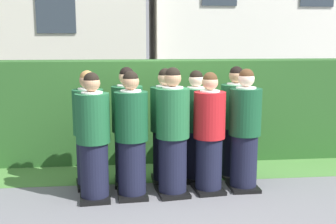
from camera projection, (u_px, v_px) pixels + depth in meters
ground_plane at (170, 193)px, 5.47m from camera, size 60.00×60.00×0.00m
student_front_row_0 at (93, 140)px, 5.14m from camera, size 0.42×0.53×1.62m
student_front_row_1 at (132, 138)px, 5.24m from camera, size 0.42×0.52×1.62m
student_front_row_2 at (173, 135)px, 5.31m from camera, size 0.44×0.52×1.66m
student_in_red_blazer at (209, 136)px, 5.43m from camera, size 0.42×0.50×1.60m
student_front_row_4 at (245, 133)px, 5.52m from camera, size 0.42×0.51×1.63m
student_rear_row_0 at (89, 132)px, 5.62m from camera, size 0.44×0.51×1.60m
student_rear_row_1 at (128, 129)px, 5.72m from camera, size 0.43×0.48×1.64m
student_rear_row_2 at (165, 129)px, 5.80m from camera, size 0.42×0.51×1.62m
student_rear_row_3 at (196, 128)px, 5.90m from camera, size 0.41×0.49×1.58m
student_rear_row_4 at (235, 125)px, 5.98m from camera, size 0.45×0.52×1.63m
hedge at (159, 110)px, 6.96m from camera, size 8.22×0.70×1.67m
lawn_strip at (164, 172)px, 6.32m from camera, size 8.22×0.90×0.01m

